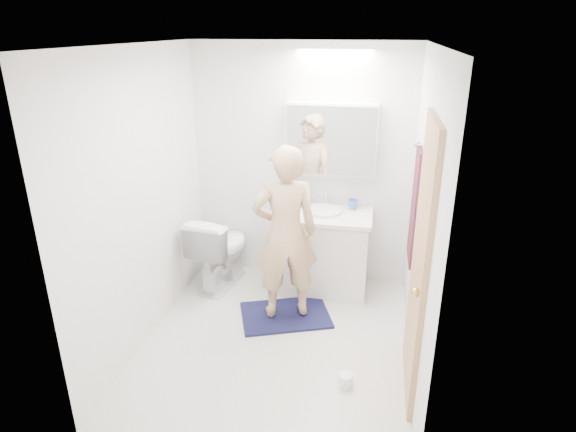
% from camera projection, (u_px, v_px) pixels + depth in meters
% --- Properties ---
extents(floor, '(2.50, 2.50, 0.00)m').
position_uv_depth(floor, '(277.00, 339.00, 4.18)').
color(floor, silver).
rests_on(floor, ground).
extents(ceiling, '(2.50, 2.50, 0.00)m').
position_uv_depth(ceiling, '(274.00, 44.00, 3.31)').
color(ceiling, white).
rests_on(ceiling, floor).
extents(wall_back, '(2.50, 0.00, 2.50)m').
position_uv_depth(wall_back, '(301.00, 166.00, 4.89)').
color(wall_back, white).
rests_on(wall_back, floor).
extents(wall_front, '(2.50, 0.00, 2.50)m').
position_uv_depth(wall_front, '(227.00, 290.00, 2.60)').
color(wall_front, white).
rests_on(wall_front, floor).
extents(wall_left, '(0.00, 2.50, 2.50)m').
position_uv_depth(wall_left, '(143.00, 200.00, 3.93)').
color(wall_left, white).
rests_on(wall_left, floor).
extents(wall_right, '(0.00, 2.50, 2.50)m').
position_uv_depth(wall_right, '(422.00, 219.00, 3.56)').
color(wall_right, white).
rests_on(wall_right, floor).
extents(vanity_cabinet, '(0.90, 0.55, 0.78)m').
position_uv_depth(vanity_cabinet, '(322.00, 253.00, 4.88)').
color(vanity_cabinet, silver).
rests_on(vanity_cabinet, floor).
extents(countertop, '(0.95, 0.58, 0.04)m').
position_uv_depth(countertop, '(323.00, 215.00, 4.73)').
color(countertop, white).
rests_on(countertop, vanity_cabinet).
extents(sink_basin, '(0.36, 0.36, 0.03)m').
position_uv_depth(sink_basin, '(324.00, 211.00, 4.74)').
color(sink_basin, silver).
rests_on(sink_basin, countertop).
extents(faucet, '(0.02, 0.02, 0.16)m').
position_uv_depth(faucet, '(326.00, 198.00, 4.89)').
color(faucet, silver).
rests_on(faucet, countertop).
extents(medicine_cabinet, '(0.88, 0.14, 0.70)m').
position_uv_depth(medicine_cabinet, '(331.00, 140.00, 4.66)').
color(medicine_cabinet, white).
rests_on(medicine_cabinet, wall_back).
extents(mirror_panel, '(0.84, 0.01, 0.66)m').
position_uv_depth(mirror_panel, '(330.00, 141.00, 4.59)').
color(mirror_panel, silver).
rests_on(mirror_panel, medicine_cabinet).
extents(toilet, '(0.56, 0.83, 0.78)m').
position_uv_depth(toilet, '(221.00, 250.00, 4.95)').
color(toilet, white).
rests_on(toilet, floor).
extents(bath_rug, '(0.94, 0.79, 0.02)m').
position_uv_depth(bath_rug, '(285.00, 315.00, 4.51)').
color(bath_rug, '#121938').
rests_on(bath_rug, floor).
extents(person, '(0.67, 0.55, 1.58)m').
position_uv_depth(person, '(285.00, 234.00, 4.21)').
color(person, tan).
rests_on(person, bath_rug).
extents(door, '(0.04, 0.80, 2.00)m').
position_uv_depth(door, '(420.00, 264.00, 3.31)').
color(door, tan).
rests_on(door, wall_right).
extents(door_knob, '(0.06, 0.06, 0.06)m').
position_uv_depth(door_knob, '(416.00, 292.00, 3.06)').
color(door_knob, gold).
rests_on(door_knob, door).
extents(towel, '(0.02, 0.42, 1.00)m').
position_uv_depth(towel, '(414.00, 206.00, 4.10)').
color(towel, '#12153B').
rests_on(towel, wall_right).
extents(towel_hook, '(0.07, 0.02, 0.02)m').
position_uv_depth(towel_hook, '(418.00, 145.00, 3.91)').
color(towel_hook, silver).
rests_on(towel_hook, wall_right).
extents(soap_bottle_a, '(0.13, 0.13, 0.24)m').
position_uv_depth(soap_bottle_a, '(293.00, 194.00, 4.87)').
color(soap_bottle_a, beige).
rests_on(soap_bottle_a, countertop).
extents(soap_bottle_b, '(0.12, 0.12, 0.19)m').
position_uv_depth(soap_bottle_b, '(305.00, 197.00, 4.89)').
color(soap_bottle_b, teal).
rests_on(soap_bottle_b, countertop).
extents(toothbrush_cup, '(0.13, 0.13, 0.10)m').
position_uv_depth(toothbrush_cup, '(353.00, 205.00, 4.80)').
color(toothbrush_cup, '#4371CA').
rests_on(toothbrush_cup, countertop).
extents(toilet_paper_roll, '(0.11, 0.11, 0.10)m').
position_uv_depth(toilet_paper_roll, '(346.00, 380.00, 3.63)').
color(toilet_paper_roll, white).
rests_on(toilet_paper_roll, floor).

